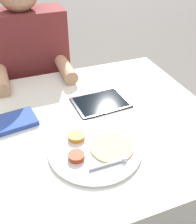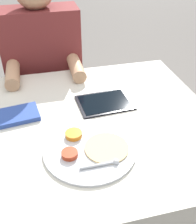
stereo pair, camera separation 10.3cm
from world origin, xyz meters
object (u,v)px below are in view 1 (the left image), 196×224
tablet_device (100,102)px  person_diner (33,88)px  thali_tray (95,149)px  red_notebook (10,123)px

tablet_device → person_diner: person_diner is taller
thali_tray → person_diner: (-0.11, 0.80, -0.17)m
thali_tray → red_notebook: bearing=136.1°
red_notebook → tablet_device: bearing=2.1°
red_notebook → tablet_device: size_ratio=0.90×
tablet_device → person_diner: 0.60m
tablet_device → thali_tray: bearing=-114.7°
tablet_device → red_notebook: bearing=-177.9°
thali_tray → tablet_device: 0.30m
thali_tray → person_diner: person_diner is taller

